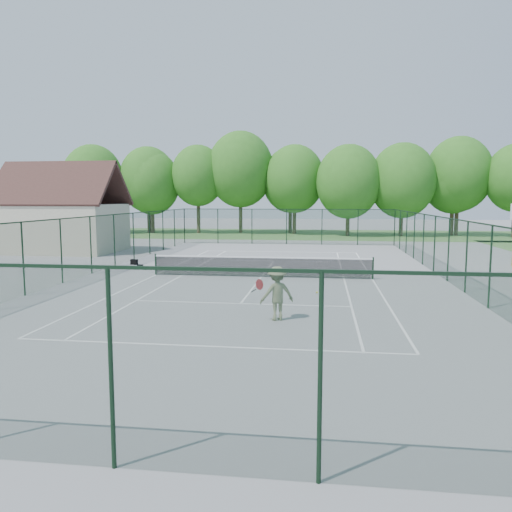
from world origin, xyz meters
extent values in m
plane|color=gray|center=(0.00, 0.00, 0.00)|extent=(140.00, 140.00, 0.00)
cube|color=#53853E|center=(0.00, 30.00, 0.01)|extent=(80.00, 16.00, 0.01)
cube|color=white|center=(0.00, 11.88, 0.00)|extent=(10.97, 0.08, 0.01)
cube|color=white|center=(0.00, -11.88, 0.00)|extent=(10.97, 0.08, 0.01)
cube|color=white|center=(0.00, 6.40, 0.00)|extent=(8.23, 0.08, 0.01)
cube|color=white|center=(0.00, -6.40, 0.00)|extent=(8.23, 0.08, 0.01)
cube|color=white|center=(5.49, 0.00, 0.00)|extent=(0.08, 23.77, 0.01)
cube|color=white|center=(-5.49, 0.00, 0.00)|extent=(0.08, 23.77, 0.01)
cube|color=white|center=(4.12, 0.00, 0.00)|extent=(0.08, 23.77, 0.01)
cube|color=white|center=(-4.12, 0.00, 0.00)|extent=(0.08, 23.77, 0.01)
cube|color=white|center=(0.00, 0.00, 0.00)|extent=(0.08, 12.80, 0.01)
cylinder|color=black|center=(-5.50, 0.00, 0.55)|extent=(0.08, 0.08, 1.10)
cylinder|color=black|center=(5.50, 0.00, 0.55)|extent=(0.08, 0.08, 1.10)
cube|color=black|center=(0.00, 0.00, 0.50)|extent=(11.00, 0.02, 0.96)
cube|color=white|center=(0.00, 0.00, 1.00)|extent=(11.00, 0.05, 0.07)
cube|color=#183923|center=(0.00, 18.00, 1.50)|extent=(18.00, 0.02, 3.00)
cube|color=#183923|center=(0.00, -18.00, 1.50)|extent=(18.00, 0.02, 3.00)
cube|color=#183923|center=(9.00, 0.00, 1.50)|extent=(0.02, 36.00, 3.00)
cube|color=#183923|center=(-9.00, 0.00, 1.50)|extent=(0.02, 36.00, 3.00)
cube|color=black|center=(0.00, 18.00, 3.00)|extent=(18.00, 0.05, 0.05)
cube|color=black|center=(0.00, -18.00, 3.00)|extent=(18.00, 0.05, 0.05)
cube|color=black|center=(9.00, 0.00, 3.00)|extent=(0.05, 36.00, 0.05)
cube|color=black|center=(-9.00, 0.00, 3.00)|extent=(0.05, 36.00, 0.05)
cube|color=beige|center=(-16.00, 10.00, 1.75)|extent=(8.00, 6.00, 3.50)
cube|color=#492C26|center=(-16.00, 11.50, 5.00)|extent=(8.60, 3.27, 3.27)
cube|color=#492C26|center=(-16.00, 8.50, 5.00)|extent=(8.60, 3.27, 3.27)
cylinder|color=#483926|center=(-16.50, 30.00, 2.10)|extent=(0.40, 0.40, 4.20)
ellipsoid|color=#397D25|center=(-16.50, 30.00, 6.00)|extent=(6.40, 6.40, 7.40)
cylinder|color=#483926|center=(0.00, 30.00, 2.10)|extent=(0.40, 0.40, 4.20)
ellipsoid|color=#397D25|center=(0.00, 30.00, 6.00)|extent=(6.40, 6.40, 7.40)
cylinder|color=#483926|center=(16.50, 30.00, 2.10)|extent=(0.40, 0.40, 4.20)
ellipsoid|color=#397D25|center=(16.50, 30.00, 6.00)|extent=(6.40, 6.40, 7.40)
cube|color=black|center=(-8.08, 3.64, 0.16)|extent=(0.45, 0.34, 0.32)
cube|color=black|center=(-7.06, 1.89, 0.13)|extent=(0.34, 0.23, 0.25)
imported|color=#666B4B|center=(1.58, -8.73, 0.88)|extent=(1.31, 1.07, 1.76)
sphere|color=#CED731|center=(2.87, -8.33, 0.87)|extent=(0.07, 0.07, 0.07)
camera|label=1|loc=(2.99, -24.62, 3.97)|focal=35.00mm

